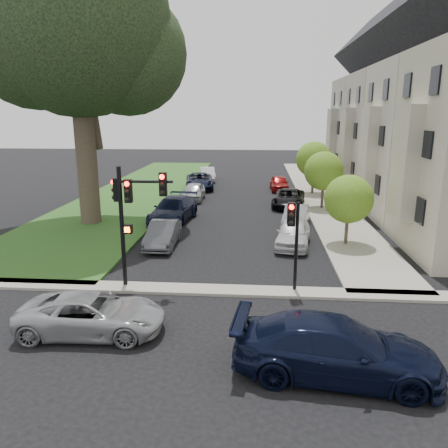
# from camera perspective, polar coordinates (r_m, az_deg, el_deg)

# --- Properties ---
(ground) EXTENTS (140.00, 140.00, 0.00)m
(ground) POSITION_cam_1_polar(r_m,az_deg,el_deg) (15.66, -1.45, -11.69)
(ground) COLOR black
(ground) RESTS_ON ground
(grass_strip) EXTENTS (8.00, 44.00, 0.12)m
(grass_strip) POSITION_cam_1_polar(r_m,az_deg,el_deg) (39.99, -10.84, 4.29)
(grass_strip) COLOR #32581B
(grass_strip) RESTS_ON ground
(sidewalk_right) EXTENTS (3.50, 44.00, 0.12)m
(sidewalk_right) POSITION_cam_1_polar(r_m,az_deg,el_deg) (38.95, 12.18, 3.95)
(sidewalk_right) COLOR #A49C8E
(sidewalk_right) RESTS_ON ground
(sidewalk_cross) EXTENTS (60.00, 1.00, 0.12)m
(sidewalk_cross) POSITION_cam_1_polar(r_m,az_deg,el_deg) (17.44, -0.77, -8.64)
(sidewalk_cross) COLOR #A49C8E
(sidewalk_cross) RESTS_ON ground
(house_b) EXTENTS (7.70, 7.55, 15.97)m
(house_b) POSITION_cam_1_polar(r_m,az_deg,el_deg) (31.46, 25.56, 13.11)
(house_b) COLOR #B3AB9C
(house_b) RESTS_ON ground
(house_c) EXTENTS (7.70, 7.55, 15.97)m
(house_c) POSITION_cam_1_polar(r_m,az_deg,el_deg) (38.58, 21.59, 13.47)
(house_c) COLOR #B9AEA2
(house_c) RESTS_ON ground
(house_d) EXTENTS (7.70, 7.55, 15.97)m
(house_d) POSITION_cam_1_polar(r_m,az_deg,el_deg) (45.82, 18.85, 13.69)
(house_d) COLOR gray
(house_d) RESTS_ON ground
(eucalyptus) EXTENTS (12.37, 11.22, 17.52)m
(eucalyptus) POSITION_cam_1_polar(r_m,az_deg,el_deg) (28.75, -18.94, 23.84)
(eucalyptus) COLOR black
(eucalyptus) RESTS_ON ground
(small_tree_a) EXTENTS (2.53, 2.53, 3.80)m
(small_tree_a) POSITION_cam_1_polar(r_m,az_deg,el_deg) (23.53, 15.97, 3.15)
(small_tree_a) COLOR black
(small_tree_a) RESTS_ON ground
(small_tree_b) EXTENTS (2.80, 2.80, 4.20)m
(small_tree_b) POSITION_cam_1_polar(r_m,az_deg,el_deg) (32.37, 12.89, 6.76)
(small_tree_b) COLOR black
(small_tree_b) RESTS_ON ground
(small_tree_c) EXTENTS (3.02, 3.02, 4.53)m
(small_tree_c) POSITION_cam_1_polar(r_m,az_deg,el_deg) (38.21, 11.65, 8.26)
(small_tree_c) COLOR black
(small_tree_c) RESTS_ON ground
(traffic_signal_main) EXTENTS (2.39, 0.62, 4.89)m
(traffic_signal_main) POSITION_cam_1_polar(r_m,az_deg,el_deg) (17.30, -12.09, 2.36)
(traffic_signal_main) COLOR black
(traffic_signal_main) RESTS_ON ground
(traffic_signal_secondary) EXTENTS (0.46, 0.37, 3.62)m
(traffic_signal_secondary) POSITION_cam_1_polar(r_m,az_deg,el_deg) (16.81, 9.09, -0.81)
(traffic_signal_secondary) COLOR black
(traffic_signal_secondary) RESTS_ON ground
(car_cross_near) EXTENTS (4.71, 2.32, 1.28)m
(car_cross_near) POSITION_cam_1_polar(r_m,az_deg,el_deg) (14.80, -16.87, -11.20)
(car_cross_near) COLOR #999BA0
(car_cross_near) RESTS_ON ground
(car_cross_far) EXTENTS (5.72, 2.84, 1.60)m
(car_cross_far) POSITION_cam_1_polar(r_m,az_deg,el_deg) (12.41, 14.43, -15.46)
(car_cross_far) COLOR black
(car_cross_far) RESTS_ON ground
(car_parked_0) EXTENTS (2.30, 4.41, 1.43)m
(car_parked_0) POSITION_cam_1_polar(r_m,az_deg,el_deg) (23.29, 9.05, -1.16)
(car_parked_0) COLOR silver
(car_parked_0) RESTS_ON ground
(car_parked_1) EXTENTS (2.07, 4.13, 1.30)m
(car_parked_1) POSITION_cam_1_polar(r_m,az_deg,el_deg) (27.35, 9.39, 1.00)
(car_parked_1) COLOR #999BA0
(car_parked_1) RESTS_ON ground
(car_parked_2) EXTENTS (2.86, 5.00, 1.31)m
(car_parked_2) POSITION_cam_1_polar(r_m,az_deg,el_deg) (33.08, 8.44, 3.36)
(car_parked_2) COLOR black
(car_parked_2) RESTS_ON ground
(car_parked_3) EXTENTS (1.77, 4.03, 1.35)m
(car_parked_3) POSITION_cam_1_polar(r_m,az_deg,el_deg) (39.95, 7.24, 5.31)
(car_parked_3) COLOR maroon
(car_parked_3) RESTS_ON ground
(car_parked_5) EXTENTS (1.45, 4.00, 1.31)m
(car_parked_5) POSITION_cam_1_polar(r_m,az_deg,el_deg) (23.22, -7.97, -1.32)
(car_parked_5) COLOR #3F4247
(car_parked_5) RESTS_ON ground
(car_parked_6) EXTENTS (2.79, 5.65, 1.58)m
(car_parked_6) POSITION_cam_1_polar(r_m,az_deg,el_deg) (28.36, -6.63, 1.87)
(car_parked_6) COLOR black
(car_parked_6) RESTS_ON ground
(car_parked_7) EXTENTS (1.66, 4.08, 1.39)m
(car_parked_7) POSITION_cam_1_polar(r_m,az_deg,el_deg) (35.28, -4.00, 4.23)
(car_parked_7) COLOR #999BA0
(car_parked_7) RESTS_ON ground
(car_parked_8) EXTENTS (3.20, 5.59, 1.47)m
(car_parked_8) POSITION_cam_1_polar(r_m,az_deg,el_deg) (40.57, -3.23, 5.63)
(car_parked_8) COLOR black
(car_parked_8) RESTS_ON ground
(car_parked_9) EXTENTS (2.20, 4.35, 1.37)m
(car_parked_9) POSITION_cam_1_polar(r_m,az_deg,el_deg) (45.51, -2.19, 6.52)
(car_parked_9) COLOR silver
(car_parked_9) RESTS_ON ground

